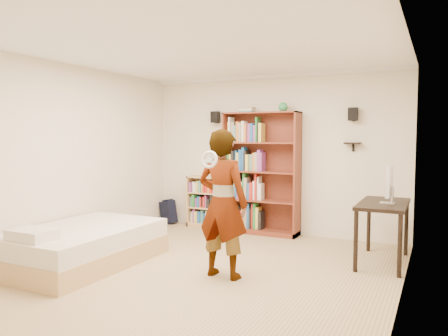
# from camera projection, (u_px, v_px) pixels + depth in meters

# --- Properties ---
(ground) EXTENTS (4.50, 5.00, 0.01)m
(ground) POSITION_uv_depth(u_px,v_px,m) (202.00, 272.00, 5.34)
(ground) COLOR tan
(ground) RESTS_ON ground
(room_shell) EXTENTS (4.52, 5.02, 2.71)m
(room_shell) POSITION_uv_depth(u_px,v_px,m) (201.00, 128.00, 5.21)
(room_shell) COLOR beige
(room_shell) RESTS_ON ground
(crown_molding) EXTENTS (4.50, 5.00, 0.06)m
(crown_molding) POSITION_uv_depth(u_px,v_px,m) (201.00, 50.00, 5.14)
(crown_molding) COLOR white
(crown_molding) RESTS_ON room_shell
(speaker_left) EXTENTS (0.14, 0.12, 0.20)m
(speaker_left) POSITION_uv_depth(u_px,v_px,m) (215.00, 117.00, 7.80)
(speaker_left) COLOR black
(speaker_left) RESTS_ON room_shell
(speaker_right) EXTENTS (0.14, 0.12, 0.20)m
(speaker_right) POSITION_uv_depth(u_px,v_px,m) (353.00, 114.00, 6.74)
(speaker_right) COLOR black
(speaker_right) RESTS_ON room_shell
(wall_shelf) EXTENTS (0.25, 0.16, 0.02)m
(wall_shelf) POSITION_uv_depth(u_px,v_px,m) (353.00, 143.00, 6.78)
(wall_shelf) COLOR black
(wall_shelf) RESTS_ON room_shell
(tall_bookshelf) EXTENTS (1.30, 0.38, 2.06)m
(tall_bookshelf) POSITION_uv_depth(u_px,v_px,m) (261.00, 173.00, 7.39)
(tall_bookshelf) COLOR brown
(tall_bookshelf) RESTS_ON ground
(low_bookshelf) EXTENTS (0.74, 0.28, 0.93)m
(low_bookshelf) POSITION_uv_depth(u_px,v_px,m) (208.00, 202.00, 7.94)
(low_bookshelf) COLOR tan
(low_bookshelf) RESTS_ON ground
(computer_desk) EXTENTS (0.59, 1.17, 0.80)m
(computer_desk) POSITION_uv_depth(u_px,v_px,m) (383.00, 233.00, 5.70)
(computer_desk) COLOR black
(computer_desk) RESTS_ON ground
(imac) EXTENTS (0.12, 0.49, 0.48)m
(imac) POSITION_uv_depth(u_px,v_px,m) (388.00, 185.00, 5.55)
(imac) COLOR silver
(imac) RESTS_ON computer_desk
(daybed) EXTENTS (1.33, 2.05, 0.60)m
(daybed) POSITION_uv_depth(u_px,v_px,m) (82.00, 241.00, 5.67)
(daybed) COLOR silver
(daybed) RESTS_ON ground
(person) EXTENTS (0.66, 0.46, 1.74)m
(person) POSITION_uv_depth(u_px,v_px,m) (223.00, 204.00, 5.10)
(person) COLOR black
(person) RESTS_ON ground
(wii_wheel) EXTENTS (0.20, 0.08, 0.20)m
(wii_wheel) POSITION_uv_depth(u_px,v_px,m) (209.00, 160.00, 4.77)
(wii_wheel) COLOR silver
(wii_wheel) RESTS_ON person
(navy_bag) EXTENTS (0.38, 0.31, 0.45)m
(navy_bag) POSITION_uv_depth(u_px,v_px,m) (168.00, 212.00, 8.32)
(navy_bag) COLOR black
(navy_bag) RESTS_ON ground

